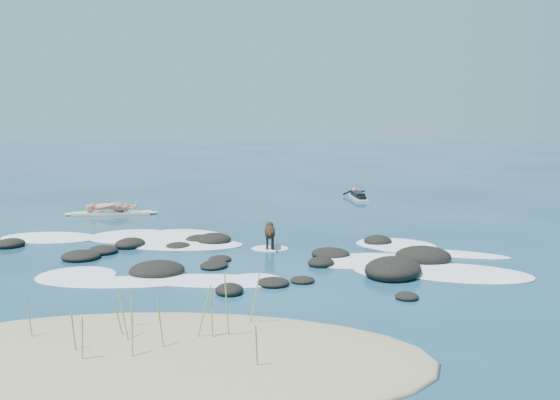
{
  "coord_description": "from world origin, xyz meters",
  "views": [
    {
      "loc": [
        2.42,
        -17.54,
        3.85
      ],
      "look_at": [
        1.42,
        4.0,
        0.9
      ],
      "focal_mm": 40.0,
      "sensor_mm": 36.0,
      "label": 1
    }
  ],
  "objects": [
    {
      "name": "ground",
      "position": [
        0.0,
        0.0,
        0.0
      ],
      "size": [
        160.0,
        160.0,
        0.0
      ],
      "primitive_type": "plane",
      "color": "#0A2642",
      "rests_on": "ground"
    },
    {
      "name": "standing_surfer_rig",
      "position": [
        -5.24,
        6.05,
        0.81
      ],
      "size": [
        3.58,
        1.14,
        2.04
      ],
      "rotation": [
        0.0,
        0.0,
        0.18
      ],
      "color": "beige",
      "rests_on": "ground"
    },
    {
      "name": "dune_grass",
      "position": [
        0.06,
        -8.11,
        0.58
      ],
      "size": [
        3.86,
        2.09,
        1.2
      ],
      "color": "#92A750",
      "rests_on": "ground"
    },
    {
      "name": "dog",
      "position": [
        1.31,
        0.07,
        0.51
      ],
      "size": [
        0.35,
        1.2,
        0.76
      ],
      "rotation": [
        0.0,
        0.0,
        1.65
      ],
      "color": "black",
      "rests_on": "ground"
    },
    {
      "name": "paddling_surfer_rig",
      "position": [
        4.69,
        11.21,
        0.14
      ],
      "size": [
        1.08,
        2.45,
        0.42
      ],
      "rotation": [
        0.0,
        0.0,
        1.72
      ],
      "color": "white",
      "rests_on": "ground"
    },
    {
      "name": "sand_dune",
      "position": [
        0.0,
        -8.2,
        0.0
      ],
      "size": [
        9.0,
        4.4,
        0.6
      ],
      "primitive_type": "ellipsoid",
      "color": "#9E8966",
      "rests_on": "ground"
    },
    {
      "name": "breaking_foam",
      "position": [
        0.44,
        -0.51,
        0.01
      ],
      "size": [
        15.42,
        7.82,
        0.12
      ],
      "color": "white",
      "rests_on": "ground"
    },
    {
      "name": "reef_rocks",
      "position": [
        0.49,
        -1.83,
        0.11
      ],
      "size": [
        13.51,
        7.12,
        0.58
      ],
      "color": "black",
      "rests_on": "ground"
    }
  ]
}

